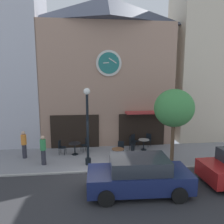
{
  "coord_description": "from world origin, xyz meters",
  "views": [
    {
      "loc": [
        -0.72,
        -10.25,
        4.82
      ],
      "look_at": [
        0.61,
        2.07,
        2.8
      ],
      "focal_mm": 33.8,
      "sensor_mm": 36.0,
      "label": 1
    }
  ],
  "objects": [
    {
      "name": "street_lamp",
      "position": [
        -0.85,
        1.06,
        2.18
      ],
      "size": [
        0.36,
        0.36,
        4.29
      ],
      "color": "black",
      "rests_on": "ground_plane"
    },
    {
      "name": "cafe_chair_mid_row",
      "position": [
        -2.56,
        2.85,
        0.53
      ],
      "size": [
        0.47,
        0.47,
        0.9
      ],
      "color": "black",
      "rests_on": "ground_plane"
    },
    {
      "name": "cafe_chair_corner",
      "position": [
        1.18,
        2.23,
        0.53
      ],
      "size": [
        0.47,
        0.47,
        0.9
      ],
      "color": "black",
      "rests_on": "ground_plane"
    },
    {
      "name": "parked_car_navy",
      "position": [
        1.3,
        -2.08,
        0.76
      ],
      "size": [
        4.36,
        2.13,
        1.55
      ],
      "color": "navy",
      "rests_on": "ground_plane"
    },
    {
      "name": "ground_plane",
      "position": [
        0.0,
        -0.76,
        -0.02
      ],
      "size": [
        26.76,
        9.82,
        0.13
      ],
      "color": "gray"
    },
    {
      "name": "pedestrian_orange",
      "position": [
        -4.69,
        2.45,
        0.86
      ],
      "size": [
        0.37,
        0.37,
        1.67
      ],
      "color": "#2D2D38",
      "rests_on": "ground_plane"
    },
    {
      "name": "cafe_table_near_door",
      "position": [
        2.87,
        3.1,
        0.51
      ],
      "size": [
        0.73,
        0.73,
        0.72
      ],
      "color": "black",
      "rests_on": "ground_plane"
    },
    {
      "name": "pedestrian_green",
      "position": [
        -3.33,
        1.31,
        0.86
      ],
      "size": [
        0.42,
        0.42,
        1.67
      ],
      "color": "#2D2D38",
      "rests_on": "ground_plane"
    },
    {
      "name": "clock_building",
      "position": [
        0.61,
        5.17,
        5.33
      ],
      "size": [
        9.41,
        3.33,
        10.37
      ],
      "color": "#9E7A66",
      "rests_on": "ground_plane"
    },
    {
      "name": "cafe_chair_near_lamp",
      "position": [
        -1.03,
        3.18,
        0.53
      ],
      "size": [
        0.53,
        0.53,
        0.9
      ],
      "color": "black",
      "rests_on": "ground_plane"
    },
    {
      "name": "cafe_chair_facing_street",
      "position": [
        2.32,
        3.73,
        0.53
      ],
      "size": [
        0.56,
        0.56,
        0.9
      ],
      "color": "black",
      "rests_on": "ground_plane"
    },
    {
      "name": "street_tree",
      "position": [
        3.84,
        0.63,
        3.17
      ],
      "size": [
        2.18,
        1.96,
        4.23
      ],
      "color": "brown",
      "rests_on": "ground_plane"
    },
    {
      "name": "cafe_chair_by_entrance",
      "position": [
        1.13,
        0.61,
        0.53
      ],
      "size": [
        0.53,
        0.53,
        0.9
      ],
      "color": "black",
      "rests_on": "ground_plane"
    },
    {
      "name": "cafe_table_center_right",
      "position": [
        0.89,
        1.43,
        0.51
      ],
      "size": [
        0.71,
        0.71,
        0.72
      ],
      "color": "black",
      "rests_on": "ground_plane"
    },
    {
      "name": "neighbor_building_right",
      "position": [
        9.19,
        5.88,
        7.64
      ],
      "size": [
        6.6,
        3.51,
        15.27
      ],
      "color": "beige",
      "rests_on": "ground_plane"
    },
    {
      "name": "cafe_table_center_left",
      "position": [
        -1.69,
        2.7,
        0.55
      ],
      "size": [
        0.75,
        0.75,
        0.76
      ],
      "color": "black",
      "rests_on": "ground_plane"
    },
    {
      "name": "cafe_chair_outer",
      "position": [
        3.36,
        3.82,
        0.53
      ],
      "size": [
        0.57,
        0.57,
        0.9
      ],
      "color": "black",
      "rests_on": "ground_plane"
    },
    {
      "name": "cafe_chair_curbside",
      "position": [
        2.03,
        3.19,
        0.53
      ],
      "size": [
        0.49,
        0.49,
        0.9
      ],
      "color": "black",
      "rests_on": "ground_plane"
    },
    {
      "name": "cafe_chair_right_end",
      "position": [
        1.67,
        1.46,
        0.53
      ],
      "size": [
        0.48,
        0.48,
        0.9
      ],
      "color": "black",
      "rests_on": "ground_plane"
    }
  ]
}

